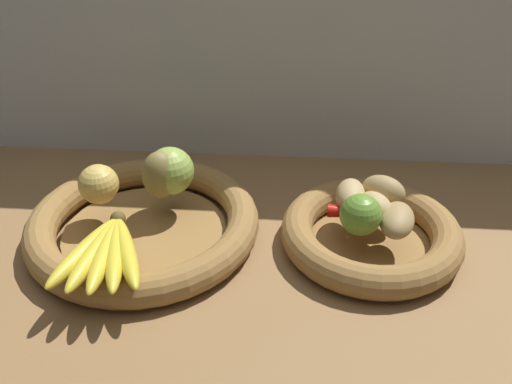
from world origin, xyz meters
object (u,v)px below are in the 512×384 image
(fruit_bowl_left, at_px, (144,222))
(apple_golden_left, at_px, (99,184))
(apple_green_back, at_px, (170,171))
(pear_brown, at_px, (160,175))
(potato_oblong, at_px, (350,196))
(chili_pepper, at_px, (365,214))
(fruit_bowl_right, at_px, (370,232))
(banana_bunch_front, at_px, (105,251))
(potato_back, at_px, (384,191))
(potato_small, at_px, (397,220))
(potato_large, at_px, (374,206))
(lime_near, at_px, (361,215))

(fruit_bowl_left, bearing_deg, apple_golden_left, 167.14)
(apple_green_back, relative_size, pear_brown, 0.96)
(apple_golden_left, xyz_separation_m, potato_oblong, (0.40, 0.01, -0.01))
(chili_pepper, bearing_deg, fruit_bowl_right, 21.68)
(apple_golden_left, distance_m, banana_bunch_front, 0.15)
(apple_golden_left, bearing_deg, potato_back, 3.20)
(potato_oblong, xyz_separation_m, chili_pepper, (0.02, -0.03, -0.01))
(apple_golden_left, distance_m, potato_back, 0.46)
(fruit_bowl_right, height_order, banana_bunch_front, banana_bunch_front)
(apple_green_back, distance_m, banana_bunch_front, 0.19)
(fruit_bowl_left, relative_size, apple_green_back, 4.73)
(fruit_bowl_left, bearing_deg, chili_pepper, -0.63)
(fruit_bowl_left, distance_m, potato_back, 0.39)
(potato_oblong, height_order, potato_small, potato_oblong)
(apple_green_back, height_order, pear_brown, pear_brown)
(fruit_bowl_right, height_order, potato_oblong, potato_oblong)
(apple_green_back, height_order, chili_pepper, apple_green_back)
(fruit_bowl_right, bearing_deg, potato_oblong, 142.13)
(potato_large, xyz_separation_m, chili_pepper, (-0.01, -0.00, -0.01))
(pear_brown, bearing_deg, fruit_bowl_right, -6.41)
(potato_back, distance_m, potato_large, 0.05)
(chili_pepper, bearing_deg, lime_near, -105.30)
(fruit_bowl_right, distance_m, potato_small, 0.06)
(potato_small, height_order, chili_pepper, potato_small)
(fruit_bowl_left, relative_size, apple_golden_left, 5.79)
(apple_golden_left, distance_m, pear_brown, 0.10)
(potato_back, bearing_deg, fruit_bowl_right, -114.44)
(apple_golden_left, bearing_deg, fruit_bowl_left, -12.86)
(apple_green_back, relative_size, potato_large, 1.24)
(fruit_bowl_left, relative_size, pear_brown, 4.56)
(banana_bunch_front, bearing_deg, apple_golden_left, 110.20)
(pear_brown, bearing_deg, banana_bunch_front, -104.67)
(pear_brown, distance_m, potato_small, 0.38)
(lime_near, xyz_separation_m, chili_pepper, (0.01, 0.03, -0.02))
(pear_brown, xyz_separation_m, potato_oblong, (0.31, -0.01, -0.02))
(fruit_bowl_right, xyz_separation_m, potato_back, (0.02, 0.04, 0.05))
(pear_brown, relative_size, potato_back, 1.15)
(apple_green_back, height_order, potato_small, apple_green_back)
(potato_back, xyz_separation_m, potato_large, (-0.02, -0.04, -0.00))
(apple_green_back, xyz_separation_m, potato_small, (0.36, -0.09, -0.02))
(potato_large, relative_size, chili_pepper, 0.56)
(fruit_bowl_left, height_order, apple_green_back, apple_green_back)
(potato_large, xyz_separation_m, potato_small, (0.03, -0.03, -0.00))
(lime_near, bearing_deg, potato_small, 6.67)
(banana_bunch_front, relative_size, lime_near, 2.85)
(fruit_bowl_right, xyz_separation_m, potato_large, (0.00, -0.00, 0.05))
(potato_back, xyz_separation_m, chili_pepper, (-0.03, -0.05, -0.01))
(apple_golden_left, relative_size, potato_back, 0.91)
(potato_large, distance_m, chili_pepper, 0.02)
(apple_green_back, xyz_separation_m, chili_pepper, (0.31, -0.06, -0.03))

